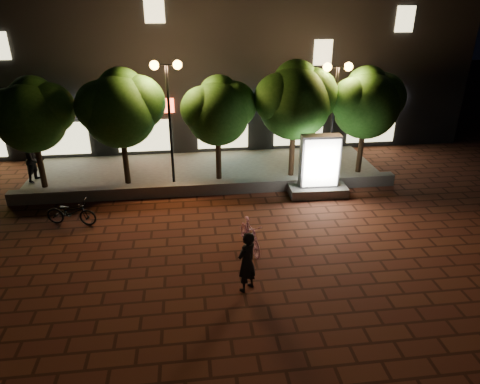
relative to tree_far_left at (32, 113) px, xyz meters
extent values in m
plane|color=#502719|center=(6.95, -5.46, -3.29)|extent=(80.00, 80.00, 0.00)
cube|color=slate|center=(6.95, -1.46, -3.04)|extent=(16.00, 0.45, 0.50)
cube|color=slate|center=(6.95, 1.04, -3.25)|extent=(16.00, 5.00, 0.08)
cube|color=black|center=(6.95, 7.54, 1.71)|extent=(28.00, 8.00, 10.00)
cube|color=silver|center=(-0.05, 3.48, -0.69)|extent=(3.20, 0.12, 0.70)
cube|color=beige|center=(-0.05, 3.48, -2.19)|extent=(2.60, 0.10, 1.60)
cube|color=red|center=(3.95, 3.48, -0.69)|extent=(3.20, 0.12, 0.70)
cube|color=beige|center=(3.95, 3.48, -2.19)|extent=(2.60, 0.10, 1.60)
cube|color=#4DE0FF|center=(7.95, 3.48, -0.69)|extent=(3.20, 0.12, 0.70)
cube|color=beige|center=(7.95, 3.48, -2.19)|extent=(2.60, 0.10, 1.60)
cube|color=orange|center=(11.95, 3.48, -0.69)|extent=(3.20, 0.12, 0.70)
cube|color=beige|center=(11.95, 3.48, -2.19)|extent=(2.60, 0.10, 1.60)
cube|color=white|center=(15.95, 3.48, -0.69)|extent=(3.20, 0.12, 0.70)
cube|color=beige|center=(15.95, 3.48, -2.19)|extent=(2.60, 0.10, 1.60)
cube|color=beige|center=(4.95, 3.48, 3.71)|extent=(0.90, 0.10, 1.20)
cube|color=beige|center=(12.95, 3.48, 1.71)|extent=(0.90, 0.10, 1.20)
cube|color=beige|center=(16.95, 3.48, 3.21)|extent=(0.90, 0.10, 1.20)
cylinder|color=black|center=(-0.05, -0.06, -2.09)|extent=(0.24, 0.24, 2.25)
sphere|color=#275719|center=(-0.05, -0.06, -0.19)|extent=(2.80, 2.80, 2.80)
sphere|color=#275719|center=(0.65, 0.14, 0.11)|extent=(2.10, 2.10, 2.10)
sphere|color=#275719|center=(-0.68, -0.21, 0.06)|extent=(1.96, 1.96, 1.96)
sphere|color=#275719|center=(0.05, 0.29, 0.51)|extent=(1.82, 1.82, 1.82)
cylinder|color=black|center=(3.45, -0.06, -2.04)|extent=(0.24, 0.24, 2.34)
sphere|color=#275719|center=(3.45, -0.06, -0.05)|extent=(3.00, 3.00, 3.00)
sphere|color=#275719|center=(4.20, 0.14, 0.25)|extent=(2.25, 2.25, 2.25)
sphere|color=#275719|center=(2.77, -0.21, 0.20)|extent=(2.10, 2.10, 2.10)
sphere|color=#275719|center=(3.55, 0.29, 0.70)|extent=(1.95, 1.95, 1.95)
cylinder|color=black|center=(7.45, -0.06, -2.11)|extent=(0.24, 0.24, 2.21)
sphere|color=#275719|center=(7.45, -0.06, -0.26)|extent=(2.70, 2.70, 2.70)
sphere|color=#275719|center=(8.12, 0.14, 0.04)|extent=(2.03, 2.03, 2.02)
sphere|color=#275719|center=(6.84, -0.21, -0.01)|extent=(1.89, 1.89, 1.89)
sphere|color=#275719|center=(7.55, 0.29, 0.41)|extent=(1.76, 1.76, 1.76)
cylinder|color=black|center=(10.75, -0.06, -2.00)|extent=(0.24, 0.24, 2.43)
sphere|color=#275719|center=(10.75, -0.06, 0.07)|extent=(3.10, 3.10, 3.10)
sphere|color=#275719|center=(11.52, 0.14, 0.37)|extent=(2.33, 2.33, 2.33)
sphere|color=#275719|center=(10.05, -0.21, 0.32)|extent=(2.17, 2.17, 2.17)
sphere|color=#275719|center=(10.85, 0.29, 0.85)|extent=(2.01, 2.02, 2.02)
cylinder|color=black|center=(13.95, -0.06, -2.06)|extent=(0.24, 0.24, 2.29)
sphere|color=#275719|center=(13.95, -0.06, -0.12)|extent=(2.90, 2.90, 2.90)
sphere|color=#275719|center=(14.67, 0.14, 0.18)|extent=(2.18, 2.17, 2.17)
sphere|color=#275719|center=(13.30, -0.21, 0.13)|extent=(2.03, 2.03, 2.03)
sphere|color=#275719|center=(14.05, 0.29, 0.61)|extent=(1.89, 1.88, 1.88)
cylinder|color=black|center=(5.45, -0.26, -0.71)|extent=(0.12, 0.12, 5.00)
cylinder|color=black|center=(5.45, -0.26, 1.79)|extent=(0.90, 0.08, 0.08)
sphere|color=gold|center=(5.00, -0.26, 1.79)|extent=(0.36, 0.36, 0.36)
sphere|color=gold|center=(5.90, -0.26, 1.79)|extent=(0.36, 0.36, 0.36)
cylinder|color=black|center=(12.45, -0.26, -0.81)|extent=(0.12, 0.12, 4.80)
cylinder|color=black|center=(12.45, -0.26, 1.59)|extent=(0.90, 0.08, 0.08)
sphere|color=gold|center=(12.00, -0.26, 1.59)|extent=(0.36, 0.36, 0.36)
sphere|color=gold|center=(12.90, -0.26, 1.59)|extent=(0.36, 0.36, 0.36)
cube|color=slate|center=(11.39, -2.10, -3.10)|extent=(2.40, 1.25, 0.39)
cube|color=#4C4C51|center=(11.39, -2.10, -1.81)|extent=(1.59, 0.59, 2.17)
cube|color=white|center=(11.38, -2.38, -1.81)|extent=(1.43, 0.08, 1.97)
cube|color=white|center=(11.40, -1.81, -1.81)|extent=(1.43, 0.08, 1.97)
imported|color=pink|center=(7.99, -5.97, -2.77)|extent=(0.84, 1.80, 1.04)
imported|color=black|center=(7.59, -8.02, -2.38)|extent=(0.79, 0.77, 1.83)
imported|color=black|center=(1.86, -3.50, -2.81)|extent=(1.94, 1.03, 0.97)
imported|color=black|center=(-0.55, 0.75, -2.26)|extent=(0.99, 1.11, 1.90)
camera|label=1|loc=(6.18, -17.82, 4.31)|focal=32.13mm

